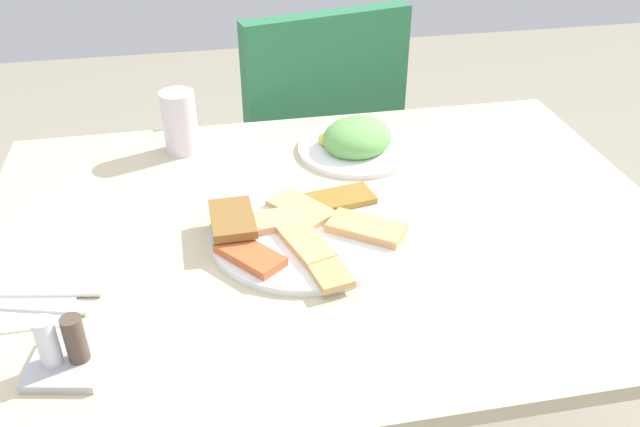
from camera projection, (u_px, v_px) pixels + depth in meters
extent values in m
cube|color=beige|center=(330.00, 230.00, 1.11)|extent=(1.14, 0.83, 0.02)
cylinder|color=#4A4549|center=(78.00, 301.00, 1.52)|extent=(0.04, 0.04, 0.71)
cylinder|color=#4A4549|center=(499.00, 251.00, 1.68)|extent=(0.04, 0.04, 0.71)
cube|color=#2C754B|center=(299.00, 169.00, 1.89)|extent=(0.50, 0.50, 0.06)
cube|color=#2C754B|center=(327.00, 109.00, 1.60)|extent=(0.40, 0.14, 0.46)
cylinder|color=brown|center=(332.00, 192.00, 2.22)|extent=(0.03, 0.03, 0.39)
cylinder|color=brown|center=(221.00, 218.00, 2.10)|extent=(0.03, 0.03, 0.39)
cylinder|color=brown|center=(386.00, 255.00, 1.93)|extent=(0.03, 0.03, 0.39)
cylinder|color=brown|center=(261.00, 289.00, 1.80)|extent=(0.03, 0.03, 0.39)
cylinder|color=white|center=(305.00, 233.00, 1.07)|extent=(0.30, 0.30, 0.01)
cube|color=tan|center=(303.00, 239.00, 1.04)|extent=(0.09, 0.14, 0.01)
cube|color=#E0A976|center=(269.00, 220.00, 1.09)|extent=(0.11, 0.06, 0.01)
cube|color=tan|center=(326.00, 267.00, 0.98)|extent=(0.07, 0.11, 0.01)
cube|color=olive|center=(337.00, 199.00, 1.14)|extent=(0.13, 0.08, 0.01)
cube|color=#E2A367|center=(366.00, 228.00, 1.06)|extent=(0.13, 0.12, 0.01)
cube|color=#CE5F32|center=(250.00, 255.00, 1.00)|extent=(0.11, 0.12, 0.01)
cube|color=tan|center=(301.00, 209.00, 1.12)|extent=(0.11, 0.13, 0.01)
cube|color=olive|center=(232.00, 219.00, 1.06)|extent=(0.07, 0.11, 0.01)
cylinder|color=white|center=(357.00, 148.00, 1.32)|extent=(0.23, 0.23, 0.01)
ellipsoid|color=#6DB358|center=(357.00, 137.00, 1.31)|extent=(0.20, 0.19, 0.07)
sphere|color=#E2D751|center=(324.00, 139.00, 1.32)|extent=(0.03, 0.03, 0.03)
cylinder|color=silver|center=(180.00, 122.00, 1.29)|extent=(0.09, 0.09, 0.12)
cube|color=white|center=(32.00, 302.00, 0.94)|extent=(0.12, 0.12, 0.00)
cube|color=silver|center=(29.00, 308.00, 0.92)|extent=(0.16, 0.06, 0.00)
cube|color=silver|center=(33.00, 291.00, 0.95)|extent=(0.20, 0.05, 0.00)
cube|color=#B2B2B7|center=(68.00, 363.00, 0.84)|extent=(0.11, 0.11, 0.01)
cylinder|color=white|center=(47.00, 341.00, 0.81)|extent=(0.03, 0.03, 0.07)
cylinder|color=brown|center=(75.00, 339.00, 0.82)|extent=(0.03, 0.03, 0.06)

